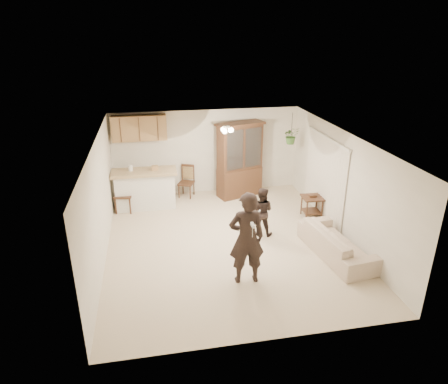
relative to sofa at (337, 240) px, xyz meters
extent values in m
plane|color=#C7B596|center=(-2.24, 1.00, -0.37)|extent=(6.50, 6.50, 0.00)
cube|color=white|center=(-2.24, 1.00, 2.13)|extent=(5.50, 6.50, 0.02)
cube|color=silver|center=(-2.24, 4.25, 0.88)|extent=(5.50, 0.02, 2.50)
cube|color=silver|center=(-2.24, -2.25, 0.88)|extent=(5.50, 0.02, 2.50)
cube|color=silver|center=(-4.99, 1.00, 0.88)|extent=(0.02, 6.50, 2.50)
cube|color=silver|center=(0.51, 1.00, 0.88)|extent=(0.02, 6.50, 2.50)
cube|color=silver|center=(-4.09, 3.35, 0.13)|extent=(1.60, 0.55, 1.00)
cube|color=#9E8A5F|center=(-4.09, 3.35, 0.68)|extent=(1.75, 0.70, 0.08)
cube|color=olive|center=(-4.14, 4.07, 1.73)|extent=(1.50, 0.34, 0.70)
imported|color=#2D5723|center=(0.06, 3.40, 1.48)|extent=(0.43, 0.37, 0.48)
cylinder|color=black|center=(0.06, 3.40, 1.81)|extent=(0.01, 0.01, 0.65)
imported|color=beige|center=(0.00, 0.00, 0.00)|extent=(0.95, 1.95, 0.73)
imported|color=black|center=(-2.18, -0.58, 0.53)|extent=(0.67, 0.45, 1.80)
imported|color=black|center=(-1.37, 1.25, 0.31)|extent=(0.81, 0.74, 1.35)
cube|color=#382414|center=(-1.35, 3.75, 0.06)|extent=(1.38, 0.89, 0.86)
cube|color=#382414|center=(-1.35, 3.75, 1.14)|extent=(1.36, 0.83, 1.29)
cube|color=#B1BDC1|center=(-1.35, 3.75, 1.14)|extent=(1.07, 0.37, 1.13)
cube|color=#382414|center=(-1.35, 3.75, 1.80)|extent=(1.49, 0.95, 0.06)
cube|color=#382414|center=(0.21, 1.93, 0.19)|extent=(0.54, 0.54, 0.04)
cube|color=#382414|center=(0.21, 1.93, -0.21)|extent=(0.45, 0.45, 0.03)
cube|color=#382414|center=(0.21, 1.93, 0.24)|extent=(0.19, 0.13, 0.06)
cube|color=#382414|center=(-4.68, 3.22, 0.10)|extent=(0.55, 0.55, 0.05)
cube|color=#A18350|center=(-4.68, 3.22, 0.39)|extent=(0.35, 0.11, 0.41)
cube|color=#382414|center=(-4.68, 3.22, 0.65)|extent=(0.43, 0.12, 0.08)
cube|color=#382414|center=(-2.91, 3.93, 0.05)|extent=(0.56, 0.56, 0.05)
cube|color=#A18350|center=(-2.91, 3.93, 0.31)|extent=(0.30, 0.16, 0.37)
cube|color=#382414|center=(-2.91, 3.93, 0.55)|extent=(0.36, 0.19, 0.07)
cube|color=#382414|center=(-1.08, 3.88, 0.07)|extent=(0.45, 0.45, 0.05)
cube|color=#A18350|center=(-1.08, 3.88, 0.34)|extent=(0.32, 0.04, 0.38)
cube|color=#382414|center=(-1.08, 3.88, 0.59)|extent=(0.40, 0.05, 0.08)
cube|color=silver|center=(-2.19, -1.02, 1.09)|extent=(0.05, 0.17, 0.05)
cube|color=silver|center=(-1.49, 1.00, 0.37)|extent=(0.07, 0.11, 0.03)
camera|label=1|loc=(-3.84, -7.07, 4.30)|focal=32.00mm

